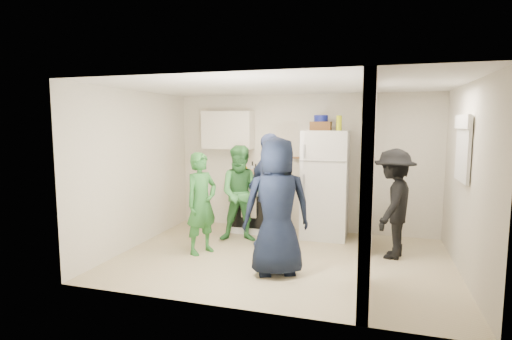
{
  "coord_description": "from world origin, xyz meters",
  "views": [
    {
      "loc": [
        1.27,
        -5.54,
        1.99
      ],
      "look_at": [
        -0.51,
        0.4,
        1.25
      ],
      "focal_mm": 28.0,
      "sensor_mm": 36.0,
      "label": 1
    }
  ],
  "objects_px": {
    "wicker_basket": "(321,126)",
    "person_green_left": "(202,203)",
    "stove": "(255,205)",
    "blue_bowl": "(321,118)",
    "yellow_cup_stack_top": "(339,123)",
    "person_navy": "(277,207)",
    "fridge": "(325,184)",
    "person_green_center": "(242,194)",
    "person_nook": "(393,204)",
    "person_denim": "(270,191)"
  },
  "relations": [
    {
      "from": "person_navy",
      "to": "person_nook",
      "type": "xyz_separation_m",
      "value": [
        1.48,
        1.15,
        -0.1
      ]
    },
    {
      "from": "yellow_cup_stack_top",
      "to": "person_navy",
      "type": "distance_m",
      "value": 2.22
    },
    {
      "from": "person_navy",
      "to": "blue_bowl",
      "type": "bearing_deg",
      "value": -121.04
    },
    {
      "from": "wicker_basket",
      "to": "person_nook",
      "type": "bearing_deg",
      "value": -35.27
    },
    {
      "from": "yellow_cup_stack_top",
      "to": "person_denim",
      "type": "relative_size",
      "value": 0.14
    },
    {
      "from": "stove",
      "to": "yellow_cup_stack_top",
      "type": "xyz_separation_m",
      "value": [
        1.5,
        -0.13,
        1.5
      ]
    },
    {
      "from": "stove",
      "to": "person_green_center",
      "type": "xyz_separation_m",
      "value": [
        -0.01,
        -0.69,
        0.33
      ]
    },
    {
      "from": "person_green_left",
      "to": "person_navy",
      "type": "bearing_deg",
      "value": -86.04
    },
    {
      "from": "fridge",
      "to": "person_green_center",
      "type": "xyz_separation_m",
      "value": [
        -1.29,
        -0.66,
        -0.12
      ]
    },
    {
      "from": "person_green_left",
      "to": "blue_bowl",
      "type": "bearing_deg",
      "value": -21.46
    },
    {
      "from": "blue_bowl",
      "to": "person_nook",
      "type": "relative_size",
      "value": 0.15
    },
    {
      "from": "wicker_basket",
      "to": "person_navy",
      "type": "xyz_separation_m",
      "value": [
        -0.28,
        -1.99,
        -1.03
      ]
    },
    {
      "from": "wicker_basket",
      "to": "yellow_cup_stack_top",
      "type": "bearing_deg",
      "value": -25.11
    },
    {
      "from": "wicker_basket",
      "to": "yellow_cup_stack_top",
      "type": "height_order",
      "value": "yellow_cup_stack_top"
    },
    {
      "from": "stove",
      "to": "person_denim",
      "type": "bearing_deg",
      "value": -60.52
    },
    {
      "from": "person_nook",
      "to": "stove",
      "type": "bearing_deg",
      "value": -94.09
    },
    {
      "from": "person_navy",
      "to": "person_nook",
      "type": "distance_m",
      "value": 1.88
    },
    {
      "from": "wicker_basket",
      "to": "person_navy",
      "type": "height_order",
      "value": "wicker_basket"
    },
    {
      "from": "stove",
      "to": "person_green_center",
      "type": "relative_size",
      "value": 0.59
    },
    {
      "from": "fridge",
      "to": "blue_bowl",
      "type": "xyz_separation_m",
      "value": [
        -0.1,
        0.05,
        1.13
      ]
    },
    {
      "from": "yellow_cup_stack_top",
      "to": "person_green_center",
      "type": "xyz_separation_m",
      "value": [
        -1.51,
        -0.56,
        -1.17
      ]
    },
    {
      "from": "wicker_basket",
      "to": "person_denim",
      "type": "relative_size",
      "value": 0.19
    },
    {
      "from": "person_denim",
      "to": "stove",
      "type": "bearing_deg",
      "value": 158.01
    },
    {
      "from": "fridge",
      "to": "blue_bowl",
      "type": "height_order",
      "value": "blue_bowl"
    },
    {
      "from": "stove",
      "to": "person_denim",
      "type": "relative_size",
      "value": 0.52
    },
    {
      "from": "person_nook",
      "to": "fridge",
      "type": "bearing_deg",
      "value": -110.94
    },
    {
      "from": "yellow_cup_stack_top",
      "to": "person_navy",
      "type": "height_order",
      "value": "yellow_cup_stack_top"
    },
    {
      "from": "person_green_left",
      "to": "wicker_basket",
      "type": "bearing_deg",
      "value": -21.46
    },
    {
      "from": "blue_bowl",
      "to": "person_green_left",
      "type": "bearing_deg",
      "value": -137.09
    },
    {
      "from": "person_green_left",
      "to": "person_nook",
      "type": "height_order",
      "value": "person_nook"
    },
    {
      "from": "wicker_basket",
      "to": "person_green_left",
      "type": "xyz_separation_m",
      "value": [
        -1.59,
        -1.48,
        -1.16
      ]
    },
    {
      "from": "stove",
      "to": "blue_bowl",
      "type": "height_order",
      "value": "blue_bowl"
    },
    {
      "from": "blue_bowl",
      "to": "yellow_cup_stack_top",
      "type": "distance_m",
      "value": 0.36
    },
    {
      "from": "person_green_center",
      "to": "person_nook",
      "type": "height_order",
      "value": "same"
    },
    {
      "from": "blue_bowl",
      "to": "yellow_cup_stack_top",
      "type": "xyz_separation_m",
      "value": [
        0.32,
        -0.15,
        -0.08
      ]
    },
    {
      "from": "person_navy",
      "to": "person_green_center",
      "type": "bearing_deg",
      "value": -77.66
    },
    {
      "from": "person_green_left",
      "to": "person_nook",
      "type": "xyz_separation_m",
      "value": [
        2.78,
        0.63,
        0.03
      ]
    },
    {
      "from": "wicker_basket",
      "to": "blue_bowl",
      "type": "height_order",
      "value": "blue_bowl"
    },
    {
      "from": "fridge",
      "to": "wicker_basket",
      "type": "bearing_deg",
      "value": 153.43
    },
    {
      "from": "person_green_left",
      "to": "person_denim",
      "type": "relative_size",
      "value": 0.85
    },
    {
      "from": "blue_bowl",
      "to": "person_green_center",
      "type": "relative_size",
      "value": 0.15
    },
    {
      "from": "yellow_cup_stack_top",
      "to": "person_green_left",
      "type": "xyz_separation_m",
      "value": [
        -1.91,
        -1.33,
        -1.21
      ]
    },
    {
      "from": "blue_bowl",
      "to": "person_denim",
      "type": "relative_size",
      "value": 0.13
    },
    {
      "from": "stove",
      "to": "person_navy",
      "type": "distance_m",
      "value": 2.21
    },
    {
      "from": "yellow_cup_stack_top",
      "to": "person_navy",
      "type": "relative_size",
      "value": 0.14
    },
    {
      "from": "blue_bowl",
      "to": "person_green_center",
      "type": "bearing_deg",
      "value": -149.32
    },
    {
      "from": "fridge",
      "to": "person_navy",
      "type": "height_order",
      "value": "fridge"
    },
    {
      "from": "fridge",
      "to": "person_green_center",
      "type": "relative_size",
      "value": 1.15
    },
    {
      "from": "person_navy",
      "to": "yellow_cup_stack_top",
      "type": "bearing_deg",
      "value": -131.08
    },
    {
      "from": "fridge",
      "to": "wicker_basket",
      "type": "height_order",
      "value": "wicker_basket"
    }
  ]
}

